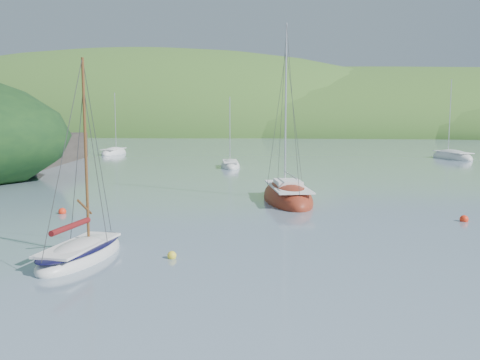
# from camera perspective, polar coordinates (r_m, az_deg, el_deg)

# --- Properties ---
(ground) EXTENTS (700.00, 700.00, 0.00)m
(ground) POSITION_cam_1_polar(r_m,az_deg,el_deg) (21.94, -8.22, -9.02)
(ground) COLOR slate
(ground) RESTS_ON ground
(shoreline_hills) EXTENTS (690.00, 135.00, 56.00)m
(shoreline_hills) POSITION_cam_1_polar(r_m,az_deg,el_deg) (193.33, 4.05, 5.19)
(shoreline_hills) COLOR #2F6928
(shoreline_hills) RESTS_ON ground
(daysailer_white) EXTENTS (2.57, 5.99, 9.00)m
(daysailer_white) POSITION_cam_1_polar(r_m,az_deg,el_deg) (23.62, -16.63, -7.56)
(daysailer_white) COLOR white
(daysailer_white) RESTS_ON ground
(sloop_red) EXTENTS (5.16, 9.54, 13.40)m
(sloop_red) POSITION_cam_1_polar(r_m,az_deg,el_deg) (37.57, 5.08, -1.89)
(sloop_red) COLOR maroon
(sloop_red) RESTS_ON ground
(distant_sloop_a) EXTENTS (3.44, 6.47, 8.77)m
(distant_sloop_a) POSITION_cam_1_polar(r_m,az_deg,el_deg) (61.44, -1.05, 1.51)
(distant_sloop_a) COLOR white
(distant_sloop_a) RESTS_ON ground
(distant_sloop_b) EXTENTS (5.57, 8.75, 11.78)m
(distant_sloop_b) POSITION_cam_1_polar(r_m,az_deg,el_deg) (78.78, 21.69, 2.25)
(distant_sloop_b) COLOR white
(distant_sloop_b) RESTS_ON ground
(distant_sloop_c) EXTENTS (2.75, 7.21, 10.18)m
(distant_sloop_c) POSITION_cam_1_polar(r_m,az_deg,el_deg) (83.96, -13.30, 2.81)
(distant_sloop_c) COLOR white
(distant_sloop_c) RESTS_ON ground
(mooring_buoys) EXTENTS (24.18, 10.57, 0.48)m
(mooring_buoys) POSITION_cam_1_polar(r_m,az_deg,el_deg) (28.39, -3.32, -5.03)
(mooring_buoys) COLOR yellow
(mooring_buoys) RESTS_ON ground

